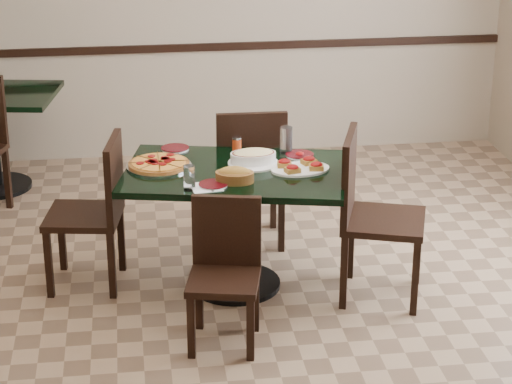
{
  "coord_description": "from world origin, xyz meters",
  "views": [
    {
      "loc": [
        -0.57,
        -5.1,
        2.77
      ],
      "look_at": [
        0.11,
        0.0,
        0.72
      ],
      "focal_mm": 70.0,
      "sensor_mm": 36.0,
      "label": 1
    }
  ],
  "objects": [
    {
      "name": "chair_far",
      "position": [
        0.18,
        0.86,
        0.54
      ],
      "size": [
        0.45,
        0.45,
        0.95
      ],
      "rotation": [
        0.0,
        0.0,
        3.13
      ],
      "color": "black",
      "rests_on": "floor"
    },
    {
      "name": "pepperoni_pizza",
      "position": [
        -0.41,
        0.41,
        0.77
      ],
      "size": [
        0.38,
        0.38,
        0.04
      ],
      "rotation": [
        0.0,
        0.0,
        0.0
      ],
      "color": "silver",
      "rests_on": "main_table"
    },
    {
      "name": "bruschetta_platter",
      "position": [
        0.4,
        0.24,
        0.77
      ],
      "size": [
        0.38,
        0.28,
        0.05
      ],
      "rotation": [
        0.0,
        0.0,
        0.14
      ],
      "color": "white",
      "rests_on": "main_table"
    },
    {
      "name": "room_shell",
      "position": [
        1.02,
        1.73,
        1.17
      ],
      "size": [
        5.5,
        5.5,
        5.5
      ],
      "color": "silver",
      "rests_on": "floor"
    },
    {
      "name": "pepper_shaker",
      "position": [
        0.07,
        0.6,
        0.8
      ],
      "size": [
        0.06,
        0.06,
        0.1
      ],
      "color": "#CC4315",
      "rests_on": "main_table"
    },
    {
      "name": "water_glass_b",
      "position": [
        -0.26,
        0.02,
        0.82
      ],
      "size": [
        0.07,
        0.07,
        0.14
      ],
      "primitive_type": "cylinder",
      "color": "white",
      "rests_on": "main_table"
    },
    {
      "name": "chair_left",
      "position": [
        -0.78,
        0.44,
        0.52
      ],
      "size": [
        0.49,
        0.49,
        0.93
      ],
      "rotation": [
        0.0,
        0.0,
        -1.73
      ],
      "color": "black",
      "rests_on": "floor"
    },
    {
      "name": "napkin_setting",
      "position": [
        -0.16,
        0.04,
        0.75
      ],
      "size": [
        0.19,
        0.19,
        0.01
      ],
      "rotation": [
        0.0,
        0.0,
        0.16
      ],
      "color": "white",
      "rests_on": "main_table"
    },
    {
      "name": "side_plate_far_r",
      "position": [
        0.44,
        0.48,
        0.76
      ],
      "size": [
        0.17,
        0.17,
        0.03
      ],
      "rotation": [
        0.0,
        0.0,
        -0.07
      ],
      "color": "white",
      "rests_on": "main_table"
    },
    {
      "name": "main_table",
      "position": [
        0.02,
        0.29,
        0.57
      ],
      "size": [
        1.42,
        1.07,
        0.75
      ],
      "rotation": [
        0.0,
        0.0,
        -0.22
      ],
      "color": "black",
      "rests_on": "floor"
    },
    {
      "name": "floor",
      "position": [
        0.0,
        0.0,
        0.0
      ],
      "size": [
        5.5,
        5.5,
        0.0
      ],
      "primitive_type": "plane",
      "color": "#86694D",
      "rests_on": "ground"
    },
    {
      "name": "lasagna_casserole",
      "position": [
        0.14,
        0.38,
        0.8
      ],
      "size": [
        0.3,
        0.3,
        0.09
      ],
      "rotation": [
        0.0,
        0.0,
        0.04
      ],
      "color": "white",
      "rests_on": "main_table"
    },
    {
      "name": "side_plate_near",
      "position": [
        -0.12,
        0.05,
        0.76
      ],
      "size": [
        0.16,
        0.16,
        0.02
      ],
      "rotation": [
        0.0,
        0.0,
        0.06
      ],
      "color": "white",
      "rests_on": "main_table"
    },
    {
      "name": "chair_near",
      "position": [
        -0.1,
        -0.31,
        0.44
      ],
      "size": [
        0.44,
        0.44,
        0.8
      ],
      "rotation": [
        0.0,
        0.0,
        -0.21
      ],
      "color": "black",
      "rests_on": "floor"
    },
    {
      "name": "bread_basket",
      "position": [
        0.0,
        0.1,
        0.79
      ],
      "size": [
        0.24,
        0.19,
        0.09
      ],
      "rotation": [
        0.0,
        0.0,
        -0.18
      ],
      "color": "brown",
      "rests_on": "main_table"
    },
    {
      "name": "water_glass_a",
      "position": [
        0.37,
        0.55,
        0.83
      ],
      "size": [
        0.08,
        0.08,
        0.16
      ],
      "primitive_type": "cylinder",
      "color": "white",
      "rests_on": "main_table"
    },
    {
      "name": "chair_right",
      "position": [
        0.78,
        0.09,
        0.56
      ],
      "size": [
        0.59,
        0.59,
        1.0
      ],
      "rotation": [
        0.0,
        0.0,
        1.25
      ],
      "color": "black",
      "rests_on": "floor"
    },
    {
      "name": "side_plate_far_l",
      "position": [
        -0.3,
        0.7,
        0.76
      ],
      "size": [
        0.17,
        0.17,
        0.02
      ],
      "rotation": [
        0.0,
        0.0,
        -0.49
      ],
      "color": "white",
      "rests_on": "main_table"
    }
  ]
}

